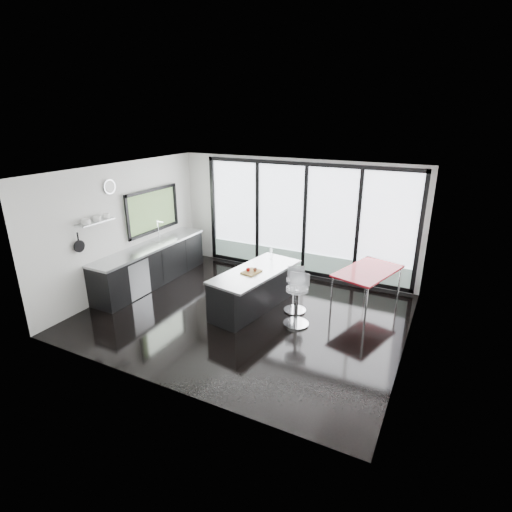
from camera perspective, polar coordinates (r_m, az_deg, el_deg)
The scene contains 11 objects.
floor at distance 8.03m, azimuth -1.62°, elevation -8.29°, with size 6.00×5.00×0.00m, color black.
ceiling at distance 7.15m, azimuth -1.84°, elevation 11.92°, with size 6.00×5.00×0.00m, color white.
wall_back at distance 9.56m, azimuth 6.84°, elevation 4.45°, with size 6.00×0.09×2.80m.
wall_front at distance 5.57m, azimuth -14.20°, elevation -6.13°, with size 6.00×0.00×2.80m, color silver.
wall_left at distance 9.36m, azimuth -17.17°, elevation 5.22°, with size 0.26×5.00×2.80m.
wall_right at distance 6.66m, azimuth 21.59°, elevation -2.59°, with size 0.00×5.00×2.80m, color silver.
counter_cabinets at distance 9.57m, azimuth -14.69°, elevation -1.13°, with size 0.69×3.24×1.36m.
island at distance 8.08m, azimuth -0.45°, elevation -4.70°, with size 1.19×2.19×1.10m.
bar_stool_near at distance 7.52m, azimuth 5.82°, elevation -7.15°, with size 0.48×0.48×0.76m, color silver.
bar_stool_far at distance 8.03m, azimuth 5.64°, elevation -5.57°, with size 0.44×0.44×0.71m, color silver.
red_table at distance 8.47m, azimuth 15.49°, elevation -4.47°, with size 0.86×1.50×0.80m, color maroon.
Camera 1 is at (3.41, -6.21, 3.78)m, focal length 28.00 mm.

